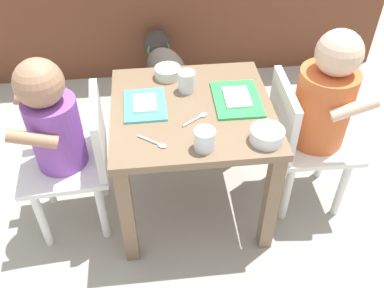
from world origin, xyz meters
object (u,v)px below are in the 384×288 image
at_px(veggie_bowl_near, 267,135).
at_px(spoon_by_right_tray, 198,118).
at_px(spoon_by_left_tray, 155,143).
at_px(water_cup_right, 205,140).
at_px(water_cup_left, 187,83).
at_px(dog, 164,66).
at_px(seated_child_right, 321,105).
at_px(dining_table, 192,128).
at_px(veggie_bowl_far, 168,72).
at_px(food_tray_left, 145,105).
at_px(food_tray_right, 237,99).
at_px(seated_child_left, 59,130).

distance_m(veggie_bowl_near, spoon_by_right_tray, 0.23).
bearing_deg(spoon_by_left_tray, water_cup_right, -13.83).
bearing_deg(spoon_by_right_tray, water_cup_left, 96.12).
bearing_deg(dog, seated_child_right, -56.19).
distance_m(dog, water_cup_right, 0.94).
distance_m(dining_table, veggie_bowl_near, 0.29).
distance_m(water_cup_right, spoon_by_right_tray, 0.14).
height_order(spoon_by_left_tray, spoon_by_right_tray, same).
bearing_deg(spoon_by_right_tray, veggie_bowl_far, 106.76).
bearing_deg(veggie_bowl_far, dog, 89.03).
xyz_separation_m(dining_table, spoon_by_right_tray, (0.01, -0.06, 0.09)).
relative_size(seated_child_right, veggie_bowl_far, 7.71).
bearing_deg(dining_table, food_tray_left, 171.10).
bearing_deg(food_tray_right, water_cup_left, 154.59).
bearing_deg(seated_child_left, seated_child_right, 1.17).
xyz_separation_m(food_tray_left, food_tray_right, (0.30, 0.00, 0.00)).
relative_size(veggie_bowl_far, veggie_bowl_near, 0.91).
distance_m(food_tray_left, veggie_bowl_near, 0.41).
height_order(dog, spoon_by_left_tray, spoon_by_left_tray).
bearing_deg(spoon_by_left_tray, dog, 85.28).
xyz_separation_m(dining_table, water_cup_left, (-0.01, 0.10, 0.12)).
bearing_deg(veggie_bowl_near, spoon_by_right_tray, 146.53).
distance_m(water_cup_left, spoon_by_left_tray, 0.29).
bearing_deg(food_tray_right, seated_child_left, -174.04).
height_order(seated_child_right, spoon_by_right_tray, seated_child_right).
xyz_separation_m(seated_child_left, veggie_bowl_far, (0.36, 0.22, 0.05)).
distance_m(food_tray_left, water_cup_left, 0.16).
xyz_separation_m(dog, spoon_by_left_tray, (-0.07, -0.86, 0.26)).
bearing_deg(seated_child_left, food_tray_left, 12.40).
relative_size(seated_child_right, dog, 1.55).
distance_m(food_tray_right, spoon_by_right_tray, 0.16).
height_order(seated_child_right, spoon_by_left_tray, seated_child_right).
xyz_separation_m(food_tray_left, water_cup_left, (0.14, 0.07, 0.02)).
distance_m(food_tray_left, water_cup_right, 0.27).
bearing_deg(veggie_bowl_far, veggie_bowl_near, -54.85).
bearing_deg(dog, veggie_bowl_far, -90.97).
distance_m(seated_child_right, dog, 0.89).
xyz_separation_m(water_cup_right, veggie_bowl_far, (-0.08, 0.38, -0.01)).
bearing_deg(veggie_bowl_near, dining_table, 136.92).
bearing_deg(spoon_by_right_tray, seated_child_left, 176.67).
bearing_deg(water_cup_left, spoon_by_left_tray, -114.80).
bearing_deg(veggie_bowl_far, food_tray_left, -117.58).
bearing_deg(water_cup_left, dining_table, -86.17).
relative_size(food_tray_right, water_cup_right, 3.31).
bearing_deg(water_cup_right, veggie_bowl_near, 3.51).
bearing_deg(seated_child_right, dog, 123.81).
height_order(dining_table, food_tray_right, food_tray_right).
height_order(veggie_bowl_near, spoon_by_left_tray, veggie_bowl_near).
bearing_deg(seated_child_right, food_tray_right, 171.18).
bearing_deg(seated_child_left, water_cup_right, -20.24).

